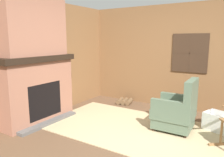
{
  "coord_description": "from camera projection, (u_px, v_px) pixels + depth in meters",
  "views": [
    {
      "loc": [
        1.32,
        -2.81,
        1.64
      ],
      "look_at": [
        -0.89,
        0.7,
        0.9
      ],
      "focal_mm": 35.0,
      "sensor_mm": 36.0,
      "label": 1
    }
  ],
  "objects": [
    {
      "name": "ground_plane",
      "position": [
        137.0,
        149.0,
        3.32
      ],
      "size": [
        14.0,
        14.0,
        0.0
      ],
      "primitive_type": "plane",
      "color": "brown"
    },
    {
      "name": "wood_panel_wall_left",
      "position": [
        30.0,
        61.0,
        4.34
      ],
      "size": [
        0.06,
        5.29,
        2.46
      ],
      "color": "brown",
      "rests_on": "ground"
    },
    {
      "name": "wood_panel_wall_back",
      "position": [
        182.0,
        57.0,
        5.08
      ],
      "size": [
        5.29,
        0.09,
        2.46
      ],
      "color": "brown",
      "rests_on": "ground"
    },
    {
      "name": "fireplace_hearth",
      "position": [
        39.0,
        90.0,
        4.33
      ],
      "size": [
        0.57,
        1.61,
        1.33
      ],
      "color": "#93604C",
      "rests_on": "ground"
    },
    {
      "name": "chimney_breast",
      "position": [
        35.0,
        26.0,
        4.12
      ],
      "size": [
        0.32,
        1.33,
        1.1
      ],
      "color": "#93604C",
      "rests_on": "fireplace_hearth"
    },
    {
      "name": "area_rug",
      "position": [
        142.0,
        130.0,
        4.01
      ],
      "size": [
        3.68,
        1.91,
        0.01
      ],
      "color": "tan",
      "rests_on": "ground"
    },
    {
      "name": "armchair",
      "position": [
        176.0,
        112.0,
        3.95
      ],
      "size": [
        0.7,
        0.64,
        0.97
      ],
      "rotation": [
        0.0,
        0.0,
        3.16
      ],
      "color": "#516651",
      "rests_on": "ground"
    },
    {
      "name": "firewood_stack",
      "position": [
        124.0,
        101.0,
        5.66
      ],
      "size": [
        0.44,
        0.42,
        0.12
      ],
      "rotation": [
        0.0,
        0.0,
        0.22
      ],
      "color": "brown",
      "rests_on": "ground"
    },
    {
      "name": "laundry_basket",
      "position": [
        220.0,
        122.0,
        3.94
      ],
      "size": [
        0.61,
        0.52,
        0.33
      ],
      "rotation": [
        0.0,
        0.0,
        -0.37
      ],
      "color": "white",
      "rests_on": "ground"
    },
    {
      "name": "oil_lamp_vase",
      "position": [
        10.0,
        51.0,
        3.77
      ],
      "size": [
        0.1,
        0.1,
        0.31
      ],
      "color": "#B24C42",
      "rests_on": "fireplace_hearth"
    },
    {
      "name": "storage_case",
      "position": [
        46.0,
        51.0,
        4.45
      ],
      "size": [
        0.13,
        0.27,
        0.15
      ],
      "color": "gray",
      "rests_on": "fireplace_hearth"
    }
  ]
}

